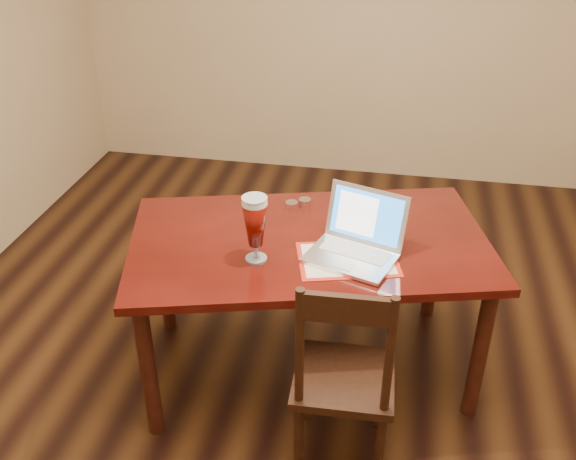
# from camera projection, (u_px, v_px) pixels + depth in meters

# --- Properties ---
(ground) EXTENTS (5.00, 5.00, 0.00)m
(ground) POSITION_uv_depth(u_px,v_px,m) (327.00, 393.00, 3.09)
(ground) COLOR black
(ground) RESTS_ON ground
(room_shell) EXTENTS (4.51, 5.01, 2.71)m
(room_shell) POSITION_uv_depth(u_px,v_px,m) (343.00, 18.00, 2.19)
(room_shell) COLOR tan
(room_shell) RESTS_ON ground
(dining_table) EXTENTS (1.78, 1.29, 1.05)m
(dining_table) POSITION_uv_depth(u_px,v_px,m) (309.00, 255.00, 2.91)
(dining_table) COLOR #480D09
(dining_table) RESTS_ON ground
(dining_chair) EXTENTS (0.42, 0.40, 0.95)m
(dining_chair) POSITION_uv_depth(u_px,v_px,m) (344.00, 378.00, 2.55)
(dining_chair) COLOR black
(dining_chair) RESTS_ON ground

